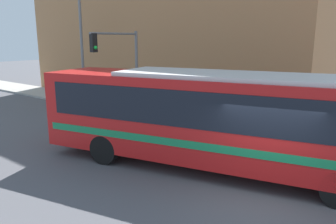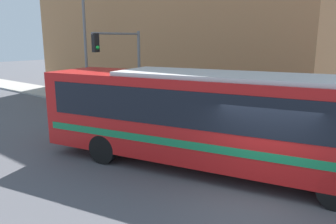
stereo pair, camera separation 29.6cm
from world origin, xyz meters
name	(u,v)px [view 1 (the left image)]	position (x,y,z in m)	size (l,w,h in m)	color
ground_plane	(267,195)	(0.00, 0.00, 0.00)	(120.00, 120.00, 0.00)	#515156
sidewalk	(48,93)	(5.93, 20.00, 0.07)	(2.87, 70.00, 0.13)	#A8A399
building_facade	(161,10)	(10.37, 12.10, 6.20)	(6.00, 22.21, 12.40)	#B27A4C
city_bus	(223,115)	(0.80, 1.88, 1.86)	(5.24, 12.68, 3.21)	red
fire_hydrant	(202,116)	(5.10, 5.32, 0.55)	(0.26, 0.35, 0.83)	#999999
traffic_light_pole	(121,57)	(4.03, 9.78, 3.28)	(3.28, 0.35, 4.52)	slate
street_lamp	(77,36)	(5.05, 14.68, 4.44)	(2.38, 0.28, 7.30)	slate
pedestrian_near_corner	(124,92)	(6.27, 11.85, 0.95)	(0.34, 0.34, 1.62)	#23283D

